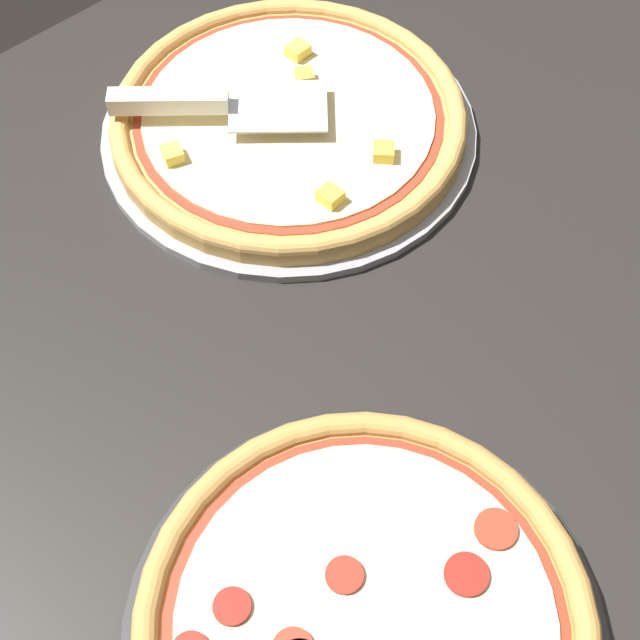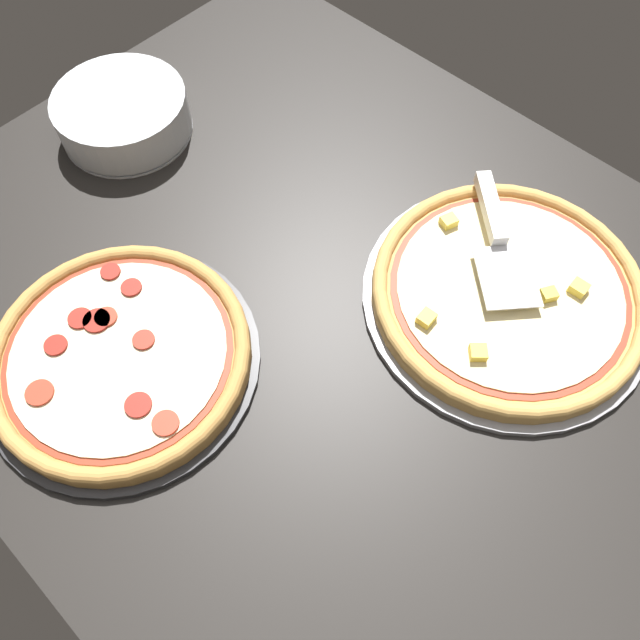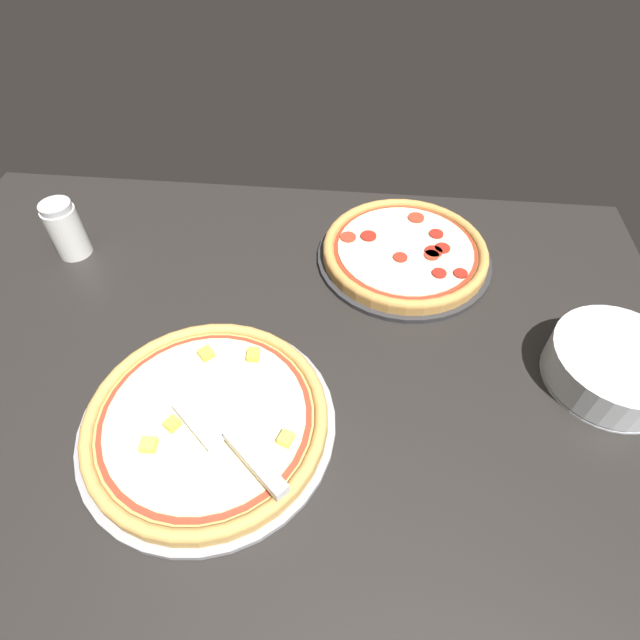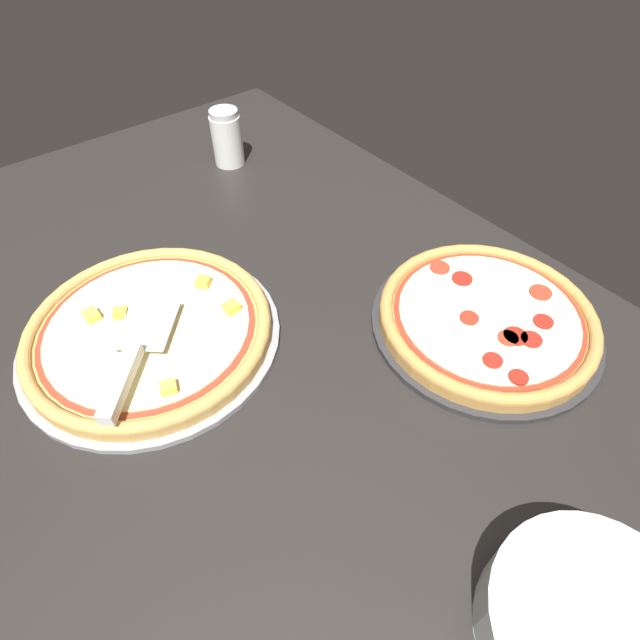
# 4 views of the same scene
# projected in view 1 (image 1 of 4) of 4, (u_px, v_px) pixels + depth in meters

# --- Properties ---
(ground_plane) EXTENTS (1.52, 1.00, 0.04)m
(ground_plane) POSITION_uv_depth(u_px,v_px,m) (360.00, 264.00, 0.89)
(ground_plane) COLOR black
(pizza_pan_front) EXTENTS (0.40, 0.40, 0.01)m
(pizza_pan_front) POSITION_uv_depth(u_px,v_px,m) (289.00, 130.00, 0.96)
(pizza_pan_front) COLOR #939399
(pizza_pan_front) RESTS_ON ground_plane
(pizza_front) EXTENTS (0.38, 0.38, 0.03)m
(pizza_front) POSITION_uv_depth(u_px,v_px,m) (289.00, 118.00, 0.95)
(pizza_front) COLOR tan
(pizza_front) RESTS_ON pizza_pan_front
(pizza_pan_back) EXTENTS (0.36, 0.36, 0.01)m
(pizza_pan_back) POSITION_uv_depth(u_px,v_px,m) (364.00, 630.00, 0.67)
(pizza_pan_back) COLOR #2D2D30
(pizza_pan_back) RESTS_ON ground_plane
(pizza_back) EXTENTS (0.34, 0.34, 0.03)m
(pizza_back) POSITION_uv_depth(u_px,v_px,m) (365.00, 623.00, 0.65)
(pizza_back) COLOR #C68E47
(pizza_back) RESTS_ON pizza_pan_back
(serving_spatula) EXTENTS (0.20, 0.19, 0.02)m
(serving_spatula) POSITION_uv_depth(u_px,v_px,m) (197.00, 102.00, 0.92)
(serving_spatula) COLOR silver
(serving_spatula) RESTS_ON pizza_front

